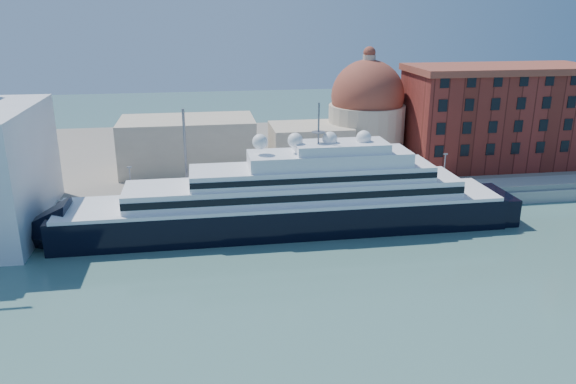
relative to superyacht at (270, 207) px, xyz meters
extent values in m
plane|color=#3D6965|center=(5.62, -23.00, -4.56)|extent=(400.00, 400.00, 0.00)
cube|color=gray|center=(5.62, 11.00, -3.31)|extent=(180.00, 10.00, 2.50)
cube|color=slate|center=(5.62, 52.00, -3.56)|extent=(260.00, 72.00, 2.00)
cube|color=slate|center=(5.62, 6.50, -1.46)|extent=(180.00, 0.10, 1.20)
cube|color=black|center=(2.41, 0.00, -2.35)|extent=(78.41, 12.06, 6.53)
cone|color=black|center=(-38.81, 0.00, -2.35)|extent=(10.05, 12.06, 12.06)
cube|color=black|center=(41.61, 0.00, -2.55)|extent=(6.03, 11.06, 6.03)
cube|color=white|center=(2.41, 0.00, 1.17)|extent=(76.40, 12.26, 0.60)
cube|color=white|center=(4.42, 0.00, 2.98)|extent=(58.30, 10.05, 3.02)
cube|color=black|center=(4.42, -5.02, 2.98)|extent=(58.30, 0.15, 1.21)
cube|color=white|center=(7.43, 0.00, 5.79)|extent=(42.22, 9.05, 2.61)
cube|color=white|center=(10.45, 0.00, 8.30)|extent=(28.15, 8.04, 2.41)
cube|color=white|center=(12.46, 0.00, 10.32)|extent=(16.08, 7.04, 1.61)
cylinder|color=slate|center=(8.44, 0.00, 14.54)|extent=(0.30, 0.30, 7.04)
sphere|color=white|center=(-1.61, 0.00, 11.72)|extent=(2.61, 2.61, 2.61)
sphere|color=white|center=(4.42, 0.00, 11.72)|extent=(2.61, 2.61, 2.61)
sphere|color=white|center=(10.45, 0.00, 11.72)|extent=(2.61, 2.61, 2.61)
sphere|color=white|center=(16.48, 0.00, 11.72)|extent=(2.61, 2.61, 2.61)
cube|color=maroon|center=(57.62, 29.00, 8.44)|extent=(42.00, 18.00, 22.00)
cube|color=brown|center=(57.62, 29.00, 19.94)|extent=(43.00, 19.00, 1.50)
cylinder|color=beige|center=(27.62, 35.00, 4.44)|extent=(18.00, 18.00, 14.00)
sphere|color=brown|center=(27.62, 35.00, 13.44)|extent=(17.00, 17.00, 17.00)
cylinder|color=beige|center=(27.62, 35.00, 21.44)|extent=(3.00, 3.00, 3.00)
cube|color=beige|center=(13.62, 33.00, 2.44)|extent=(18.00, 14.00, 10.00)
cube|color=beige|center=(-14.38, 35.00, 3.44)|extent=(30.00, 16.00, 12.00)
cylinder|color=slate|center=(-24.38, 8.00, 1.94)|extent=(0.24, 0.24, 8.00)
cube|color=slate|center=(-24.38, 8.00, 6.04)|extent=(0.80, 0.30, 0.25)
cylinder|color=slate|center=(5.62, 8.00, 1.94)|extent=(0.24, 0.24, 8.00)
cube|color=slate|center=(5.62, 8.00, 6.04)|extent=(0.80, 0.30, 0.25)
cylinder|color=slate|center=(35.62, 8.00, 1.94)|extent=(0.24, 0.24, 8.00)
cube|color=slate|center=(35.62, 8.00, 6.04)|extent=(0.80, 0.30, 0.25)
cylinder|color=slate|center=(-14.38, 10.00, 6.94)|extent=(0.50, 0.50, 18.00)
camera|label=1|loc=(-11.51, -92.03, 33.26)|focal=35.00mm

